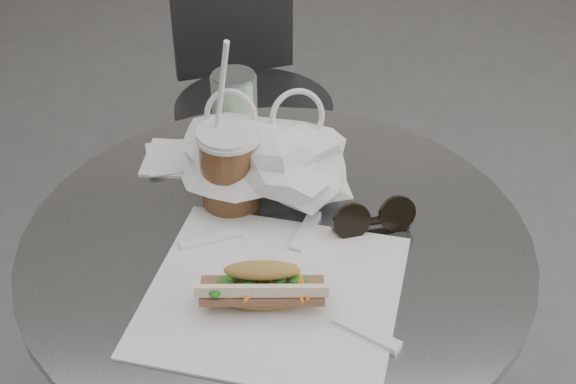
{
  "coord_description": "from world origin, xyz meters",
  "views": [
    {
      "loc": [
        0.01,
        -0.71,
        1.51
      ],
      "look_at": [
        0.02,
        0.25,
        0.79
      ],
      "focal_mm": 50.0,
      "sensor_mm": 36.0,
      "label": 1
    }
  ],
  "objects_px": {
    "cafe_table": "(278,363)",
    "chair_far": "(251,144)",
    "drink_can": "(235,113)",
    "sunglasses": "(374,219)",
    "iced_coffee": "(230,166)",
    "banh_mi": "(262,286)"
  },
  "relations": [
    {
      "from": "cafe_table",
      "to": "sunglasses",
      "type": "height_order",
      "value": "sunglasses"
    },
    {
      "from": "cafe_table",
      "to": "banh_mi",
      "type": "distance_m",
      "value": 0.34
    },
    {
      "from": "chair_far",
      "to": "banh_mi",
      "type": "bearing_deg",
      "value": 76.46
    },
    {
      "from": "banh_mi",
      "to": "chair_far",
      "type": "bearing_deg",
      "value": 93.36
    },
    {
      "from": "chair_far",
      "to": "drink_can",
      "type": "bearing_deg",
      "value": 73.67
    },
    {
      "from": "banh_mi",
      "to": "drink_can",
      "type": "distance_m",
      "value": 0.38
    },
    {
      "from": "sunglasses",
      "to": "drink_can",
      "type": "height_order",
      "value": "drink_can"
    },
    {
      "from": "cafe_table",
      "to": "drink_can",
      "type": "distance_m",
      "value": 0.43
    },
    {
      "from": "banh_mi",
      "to": "sunglasses",
      "type": "height_order",
      "value": "banh_mi"
    },
    {
      "from": "cafe_table",
      "to": "drink_can",
      "type": "height_order",
      "value": "drink_can"
    },
    {
      "from": "banh_mi",
      "to": "iced_coffee",
      "type": "relative_size",
      "value": 0.71
    },
    {
      "from": "cafe_table",
      "to": "chair_far",
      "type": "bearing_deg",
      "value": 95.16
    },
    {
      "from": "drink_can",
      "to": "sunglasses",
      "type": "bearing_deg",
      "value": -45.82
    },
    {
      "from": "chair_far",
      "to": "cafe_table",
      "type": "bearing_deg",
      "value": 78.14
    },
    {
      "from": "iced_coffee",
      "to": "sunglasses",
      "type": "xyz_separation_m",
      "value": [
        0.22,
        -0.07,
        -0.05
      ]
    },
    {
      "from": "chair_far",
      "to": "sunglasses",
      "type": "distance_m",
      "value": 0.97
    },
    {
      "from": "banh_mi",
      "to": "sunglasses",
      "type": "xyz_separation_m",
      "value": [
        0.16,
        0.16,
        -0.01
      ]
    },
    {
      "from": "iced_coffee",
      "to": "chair_far",
      "type": "bearing_deg",
      "value": 90.51
    },
    {
      "from": "banh_mi",
      "to": "drink_can",
      "type": "xyz_separation_m",
      "value": [
        -0.05,
        0.38,
        0.04
      ]
    },
    {
      "from": "iced_coffee",
      "to": "sunglasses",
      "type": "bearing_deg",
      "value": -18.0
    },
    {
      "from": "cafe_table",
      "to": "iced_coffee",
      "type": "relative_size",
      "value": 2.66
    },
    {
      "from": "iced_coffee",
      "to": "drink_can",
      "type": "relative_size",
      "value": 1.98
    }
  ]
}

